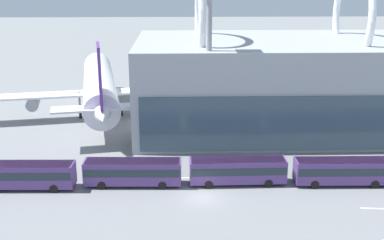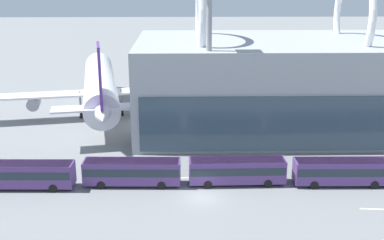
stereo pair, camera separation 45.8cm
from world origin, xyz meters
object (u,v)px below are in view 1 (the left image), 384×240
airliner_at_gate_near (99,86)px  floodlight_mast (209,44)px  shuttle_bus_3 (238,169)px  shuttle_bus_2 (133,171)px  shuttle_bus_1 (25,174)px  shuttle_bus_4 (343,170)px

airliner_at_gate_near → floodlight_mast: (18.22, -17.38, 9.88)m
shuttle_bus_3 → floodlight_mast: bearing=102.6°
airliner_at_gate_near → floodlight_mast: bearing=-143.7°
shuttle_bus_2 → shuttle_bus_3: (12.71, 0.08, 0.00)m
shuttle_bus_1 → floodlight_mast: size_ratio=0.51×
airliner_at_gate_near → shuttle_bus_1: 30.56m
airliner_at_gate_near → shuttle_bus_2: (8.41, -29.48, -3.53)m
floodlight_mast → shuttle_bus_1: bearing=-150.6°
shuttle_bus_1 → shuttle_bus_3: bearing=2.8°
airliner_at_gate_near → shuttle_bus_4: 45.29m
shuttle_bus_3 → floodlight_mast: floodlight_mast is taller
floodlight_mast → airliner_at_gate_near: bearing=136.4°
airliner_at_gate_near → shuttle_bus_1: (-4.30, -30.05, -3.53)m
shuttle_bus_1 → shuttle_bus_4: size_ratio=1.00×
shuttle_bus_1 → shuttle_bus_3: size_ratio=1.00×
shuttle_bus_4 → shuttle_bus_1: bearing=-179.0°
airliner_at_gate_near → shuttle_bus_2: 30.86m
shuttle_bus_1 → floodlight_mast: (22.53, 12.67, 13.41)m
shuttle_bus_3 → shuttle_bus_4: bearing=-3.2°
airliner_at_gate_near → shuttle_bus_3: (21.12, -29.41, -3.53)m
shuttle_bus_1 → floodlight_mast: 29.12m
airliner_at_gate_near → shuttle_bus_4: size_ratio=3.70×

